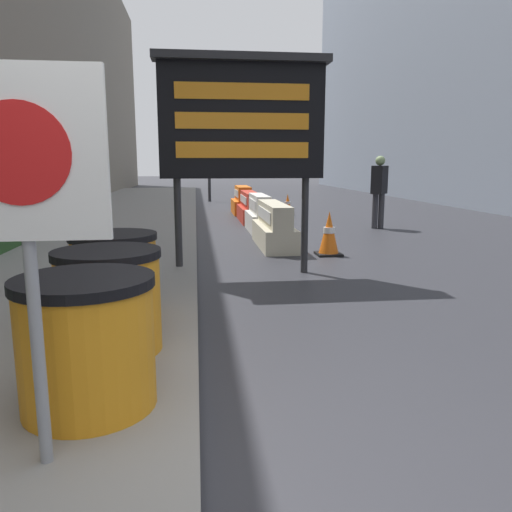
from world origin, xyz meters
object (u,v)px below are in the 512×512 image
Objects in this scene: traffic_cone_near at (288,205)px; traffic_light_near_curb at (209,124)px; barrel_drum_middle at (109,300)px; barrel_drum_back at (115,275)px; barrel_drum_foreground at (87,342)px; jersey_barrier_cream at (274,228)px; jersey_barrier_red_striped at (250,208)px; jersey_barrier_orange_near at (243,202)px; traffic_cone_far at (246,198)px; pedestrian_worker at (379,186)px; traffic_cone_mid at (329,234)px; message_board at (242,120)px; warning_sign at (23,185)px; jersey_barrier_white at (259,215)px.

traffic_light_near_curb is at bearing 111.76° from traffic_cone_near.
barrel_drum_back is (-0.10, 0.91, 0.00)m from barrel_drum_middle.
jersey_barrier_cream is at bearing 71.76° from barrel_drum_foreground.
jersey_barrier_orange_near is (-0.00, 2.06, 0.03)m from jersey_barrier_red_striped.
traffic_cone_far is at bearing 105.53° from traffic_cone_near.
traffic_cone_far is at bearing 79.33° from barrel_drum_back.
traffic_cone_mid is at bearing -173.34° from pedestrian_worker.
barrel_drum_back is 0.47× the size of pedestrian_worker.
pedestrian_worker is at bearing 57.19° from barrel_drum_middle.
barrel_drum_foreground is 10.81m from jersey_barrier_red_striped.
jersey_barrier_orange_near is (-0.00, 6.28, 0.01)m from jersey_barrier_cream.
message_board is 1.81× the size of jersey_barrier_orange_near.
barrel_drum_back is 1.42× the size of traffic_cone_far.
jersey_barrier_orange_near reaches higher than traffic_cone_far.
jersey_barrier_orange_near is at bearing 80.57° from warning_sign.
traffic_light_near_curb is at bearing 90.33° from message_board.
traffic_cone_far is (0.38, 7.10, -0.10)m from jersey_barrier_white.
jersey_barrier_cream is 6.28m from jersey_barrier_orange_near.
barrel_drum_back is 0.39× the size of jersey_barrier_red_striped.
jersey_barrier_red_striped is (0.81, 6.54, -1.79)m from message_board.
barrel_drum_foreground is 6.72m from jersey_barrier_cream.
warning_sign is 10.62m from pedestrian_worker.
pedestrian_worker reaches higher than jersey_barrier_cream.
barrel_drum_back reaches higher than traffic_cone_mid.
pedestrian_worker reaches higher than traffic_cone_mid.
jersey_barrier_white reaches higher than jersey_barrier_red_striped.
pedestrian_worker reaches higher than barrel_drum_back.
traffic_cone_near is at bearing -74.47° from traffic_cone_far.
jersey_barrier_cream is 1.19× the size of pedestrian_worker.
pedestrian_worker is (2.91, -3.94, 0.65)m from jersey_barrier_orange_near.
jersey_barrier_white is 9.66m from traffic_light_near_curb.
traffic_cone_near is at bearing 77.09° from jersey_barrier_cream.
warning_sign is at bearing -99.54° from barrel_drum_foreground.
jersey_barrier_white is at bearing 104.11° from traffic_cone_mid.
barrel_drum_middle is 7.93m from jersey_barrier_white.
message_board is at bearing -95.38° from jersey_barrier_orange_near.
traffic_cone_far is at bearing 59.03° from pedestrian_worker.
message_board is at bearing 72.37° from barrel_drum_foreground.
barrel_drum_foreground is 8.80m from jersey_barrier_white.
barrel_drum_back is 16.22m from traffic_light_near_curb.
traffic_cone_near is 0.84× the size of traffic_cone_mid.
traffic_cone_near is at bearing 85.50° from traffic_cone_mid.
jersey_barrier_cream is 4.23m from jersey_barrier_red_striped.
jersey_barrier_cream is 1.25× the size of jersey_barrier_orange_near.
jersey_barrier_orange_near is (2.20, 13.24, -1.09)m from warning_sign.
jersey_barrier_white is at bearing -90.00° from jersey_barrier_red_striped.
message_board is at bearing -95.87° from traffic_cone_far.
traffic_light_near_curb is at bearing 97.74° from traffic_cone_mid.
jersey_barrier_white is (2.13, 7.64, -0.16)m from barrel_drum_middle.
jersey_barrier_orange_near is (-0.00, 4.11, 0.00)m from jersey_barrier_white.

